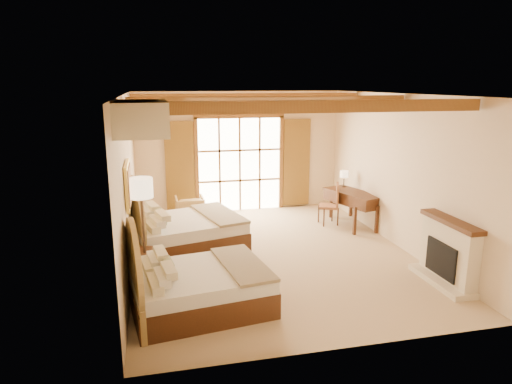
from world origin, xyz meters
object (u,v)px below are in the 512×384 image
object	(u,v)px
nightstand	(146,266)
desk	(353,207)
bed_far	(177,230)
bed_near	(190,284)
armchair	(190,209)

from	to	relation	value
nightstand	desk	distance (m)	5.43
bed_far	desk	world-z (taller)	bed_far
bed_near	nightstand	distance (m)	1.36
bed_far	armchair	distance (m)	2.07
bed_far	desk	xyz separation A→B (m)	(4.29, 0.84, 0.00)
bed_near	armchair	world-z (taller)	bed_near
armchair	bed_near	bearing A→B (deg)	84.52
bed_near	desk	world-z (taller)	bed_near
nightstand	armchair	xyz separation A→B (m)	(1.06, 3.45, 0.03)
nightstand	desk	xyz separation A→B (m)	(4.93, 2.27, 0.16)
bed_far	desk	distance (m)	4.37
armchair	nightstand	bearing A→B (deg)	72.18
bed_far	nightstand	distance (m)	1.58
nightstand	bed_far	bearing A→B (deg)	74.76
nightstand	armchair	world-z (taller)	armchair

